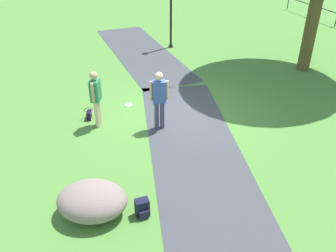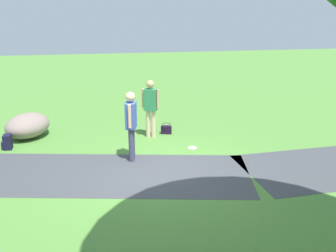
{
  "view_description": "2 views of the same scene",
  "coord_description": "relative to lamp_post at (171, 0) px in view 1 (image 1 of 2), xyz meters",
  "views": [
    {
      "loc": [
        9.0,
        -3.53,
        5.39
      ],
      "look_at": [
        1.93,
        -1.13,
        0.9
      ],
      "focal_mm": 38.03,
      "sensor_mm": 36.0,
      "label": 1
    },
    {
      "loc": [
        1.29,
        7.82,
        3.64
      ],
      "look_at": [
        -0.43,
        -1.16,
        0.76
      ],
      "focal_mm": 40.26,
      "sensor_mm": 36.0,
      "label": 2
    }
  ],
  "objects": [
    {
      "name": "lamp_post",
      "position": [
        0.0,
        0.0,
        0.0
      ],
      "size": [
        0.28,
        0.28,
        3.41
      ],
      "color": "black",
      "rests_on": "ground"
    },
    {
      "name": "handbag_on_grass",
      "position": [
        5.52,
        -4.55,
        -1.97
      ],
      "size": [
        0.34,
        0.33,
        0.31
      ],
      "color": "black",
      "rests_on": "ground"
    },
    {
      "name": "ground_plane",
      "position": [
        6.2,
        -1.79,
        -2.12
      ],
      "size": [
        48.0,
        48.0,
        0.0
      ],
      "primitive_type": "plane",
      "color": "#4F8337"
    },
    {
      "name": "woman_with_handbag",
      "position": [
        6.02,
        -4.34,
        -1.14
      ],
      "size": [
        0.48,
        0.37,
        1.69
      ],
      "color": "beige",
      "rests_on": "ground"
    },
    {
      "name": "lawn_boulder",
      "position": [
        9.56,
        -5.03,
        -1.77
      ],
      "size": [
        1.63,
        1.79,
        0.69
      ],
      "color": "gray",
      "rests_on": "ground"
    },
    {
      "name": "frisbee_on_grass",
      "position": [
        5.05,
        -3.22,
        -2.11
      ],
      "size": [
        0.24,
        0.24,
        0.02
      ],
      "color": "white",
      "rests_on": "ground"
    },
    {
      "name": "footpath_segment_mid",
      "position": [
        8.11,
        -2.14,
        -2.11
      ],
      "size": [
        8.32,
        3.97,
        0.01
      ],
      "color": "#3E4045",
      "rests_on": "ground"
    },
    {
      "name": "man_near_boulder",
      "position": [
        6.73,
        -2.69,
        -1.1
      ],
      "size": [
        0.32,
        0.51,
        1.74
      ],
      "color": "#43405E",
      "rests_on": "ground"
    },
    {
      "name": "backpack_by_boulder",
      "position": [
        9.94,
        -4.08,
        -1.92
      ],
      "size": [
        0.26,
        0.28,
        0.4
      ],
      "color": "black",
      "rests_on": "ground"
    },
    {
      "name": "footpath_segment_near",
      "position": [
        0.2,
        -1.5,
        -2.11
      ],
      "size": [
        8.1,
        2.73,
        0.01
      ],
      "color": "#3E4045",
      "rests_on": "ground"
    }
  ]
}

